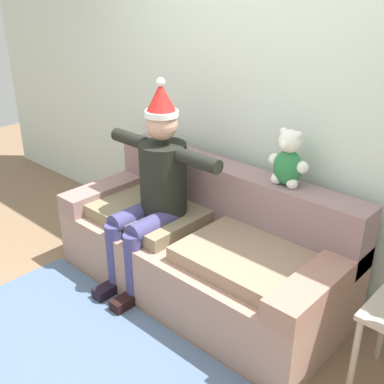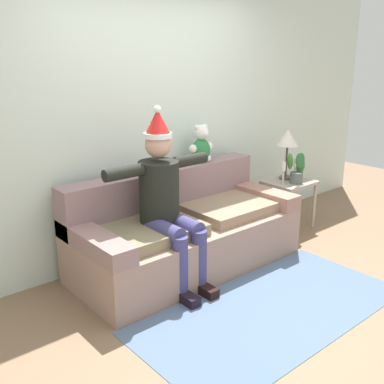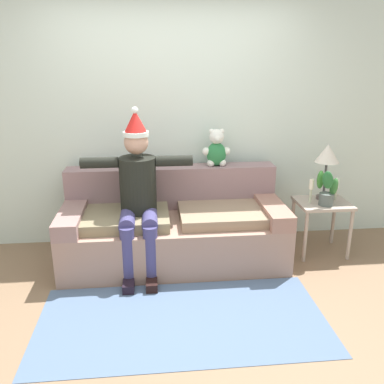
{
  "view_description": "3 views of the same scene",
  "coord_description": "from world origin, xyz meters",
  "px_view_note": "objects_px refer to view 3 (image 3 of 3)",
  "views": [
    {
      "loc": [
        1.95,
        -1.22,
        2.13
      ],
      "look_at": [
        0.01,
        0.87,
        0.82
      ],
      "focal_mm": 44.24,
      "sensor_mm": 36.0,
      "label": 1
    },
    {
      "loc": [
        -2.48,
        -2.02,
        1.91
      ],
      "look_at": [
        0.02,
        0.92,
        0.73
      ],
      "focal_mm": 42.4,
      "sensor_mm": 36.0,
      "label": 2
    },
    {
      "loc": [
        -0.2,
        -2.75,
        1.94
      ],
      "look_at": [
        0.17,
        0.91,
        0.72
      ],
      "focal_mm": 38.52,
      "sensor_mm": 36.0,
      "label": 3
    }
  ],
  "objects_px": {
    "table_lamp": "(327,156)",
    "candle_short": "(337,186)",
    "person_seated": "(138,191)",
    "side_table": "(322,210)",
    "teddy_bear": "(216,149)",
    "candle_tall": "(311,188)",
    "potted_plant": "(327,189)",
    "couch": "(174,226)"
  },
  "relations": [
    {
      "from": "person_seated",
      "to": "table_lamp",
      "type": "bearing_deg",
      "value": 6.91
    },
    {
      "from": "side_table",
      "to": "person_seated",
      "type": "bearing_deg",
      "value": -175.7
    },
    {
      "from": "couch",
      "to": "side_table",
      "type": "height_order",
      "value": "couch"
    },
    {
      "from": "candle_tall",
      "to": "candle_short",
      "type": "bearing_deg",
      "value": 11.76
    },
    {
      "from": "teddy_bear",
      "to": "candle_tall",
      "type": "relative_size",
      "value": 1.56
    },
    {
      "from": "table_lamp",
      "to": "candle_tall",
      "type": "bearing_deg",
      "value": -149.02
    },
    {
      "from": "table_lamp",
      "to": "candle_tall",
      "type": "relative_size",
      "value": 2.31
    },
    {
      "from": "side_table",
      "to": "couch",
      "type": "bearing_deg",
      "value": 178.76
    },
    {
      "from": "person_seated",
      "to": "side_table",
      "type": "relative_size",
      "value": 2.75
    },
    {
      "from": "person_seated",
      "to": "side_table",
      "type": "height_order",
      "value": "person_seated"
    },
    {
      "from": "side_table",
      "to": "candle_tall",
      "type": "relative_size",
      "value": 2.25
    },
    {
      "from": "teddy_bear",
      "to": "side_table",
      "type": "xyz_separation_m",
      "value": [
        1.04,
        -0.32,
        -0.58
      ]
    },
    {
      "from": "potted_plant",
      "to": "candle_tall",
      "type": "bearing_deg",
      "value": 148.72
    },
    {
      "from": "side_table",
      "to": "candle_tall",
      "type": "distance_m",
      "value": 0.29
    },
    {
      "from": "candle_tall",
      "to": "couch",
      "type": "bearing_deg",
      "value": 177.79
    },
    {
      "from": "potted_plant",
      "to": "candle_short",
      "type": "distance_m",
      "value": 0.21
    },
    {
      "from": "couch",
      "to": "candle_tall",
      "type": "distance_m",
      "value": 1.41
    },
    {
      "from": "side_table",
      "to": "table_lamp",
      "type": "height_order",
      "value": "table_lamp"
    },
    {
      "from": "person_seated",
      "to": "table_lamp",
      "type": "height_order",
      "value": "person_seated"
    },
    {
      "from": "teddy_bear",
      "to": "table_lamp",
      "type": "bearing_deg",
      "value": -12.05
    },
    {
      "from": "couch",
      "to": "table_lamp",
      "type": "distance_m",
      "value": 1.68
    },
    {
      "from": "candle_short",
      "to": "potted_plant",
      "type": "bearing_deg",
      "value": -139.62
    },
    {
      "from": "person_seated",
      "to": "teddy_bear",
      "type": "height_order",
      "value": "person_seated"
    },
    {
      "from": "side_table",
      "to": "potted_plant",
      "type": "height_order",
      "value": "potted_plant"
    },
    {
      "from": "table_lamp",
      "to": "potted_plant",
      "type": "distance_m",
      "value": 0.34
    },
    {
      "from": "candle_tall",
      "to": "side_table",
      "type": "bearing_deg",
      "value": 7.9
    },
    {
      "from": "candle_short",
      "to": "couch",
      "type": "bearing_deg",
      "value": -179.73
    },
    {
      "from": "side_table",
      "to": "table_lamp",
      "type": "bearing_deg",
      "value": 67.28
    },
    {
      "from": "potted_plant",
      "to": "candle_tall",
      "type": "relative_size",
      "value": 1.52
    },
    {
      "from": "candle_short",
      "to": "table_lamp",
      "type": "bearing_deg",
      "value": 155.44
    },
    {
      "from": "person_seated",
      "to": "potted_plant",
      "type": "relative_size",
      "value": 4.09
    },
    {
      "from": "teddy_bear",
      "to": "potted_plant",
      "type": "xyz_separation_m",
      "value": [
        1.02,
        -0.42,
        -0.33
      ]
    },
    {
      "from": "candle_short",
      "to": "teddy_bear",
      "type": "bearing_deg",
      "value": 166.75
    },
    {
      "from": "table_lamp",
      "to": "candle_short",
      "type": "distance_m",
      "value": 0.32
    },
    {
      "from": "couch",
      "to": "person_seated",
      "type": "xyz_separation_m",
      "value": [
        -0.33,
        -0.17,
        0.43
      ]
    },
    {
      "from": "person_seated",
      "to": "teddy_bear",
      "type": "xyz_separation_m",
      "value": [
        0.79,
        0.46,
        0.27
      ]
    },
    {
      "from": "side_table",
      "to": "candle_tall",
      "type": "bearing_deg",
      "value": -172.1
    },
    {
      "from": "teddy_bear",
      "to": "candle_tall",
      "type": "distance_m",
      "value": 1.01
    },
    {
      "from": "teddy_bear",
      "to": "table_lamp",
      "type": "xyz_separation_m",
      "value": [
        1.08,
        -0.23,
        -0.04
      ]
    },
    {
      "from": "person_seated",
      "to": "potted_plant",
      "type": "bearing_deg",
      "value": 1.28
    },
    {
      "from": "side_table",
      "to": "potted_plant",
      "type": "bearing_deg",
      "value": -100.01
    },
    {
      "from": "candle_tall",
      "to": "person_seated",
      "type": "bearing_deg",
      "value": -176.01
    }
  ]
}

